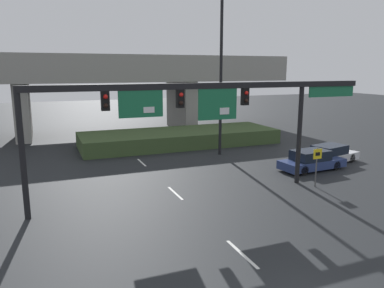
{
  "coord_description": "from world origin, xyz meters",
  "views": [
    {
      "loc": [
        -6.71,
        -7.3,
        6.97
      ],
      "look_at": [
        0.0,
        9.41,
        3.35
      ],
      "focal_mm": 35.0,
      "sensor_mm": 36.0,
      "label": 1
    }
  ],
  "objects_px": {
    "speed_limit_sign": "(317,162)",
    "highway_light_pole_near": "(221,46)",
    "parked_sedan_mid_right": "(330,154)",
    "signal_gantry": "(204,103)",
    "parked_sedan_near_right": "(311,161)"
  },
  "relations": [
    {
      "from": "highway_light_pole_near",
      "to": "parked_sedan_mid_right",
      "type": "distance_m",
      "value": 11.82
    },
    {
      "from": "signal_gantry",
      "to": "parked_sedan_mid_right",
      "type": "relative_size",
      "value": 3.93
    },
    {
      "from": "signal_gantry",
      "to": "parked_sedan_near_right",
      "type": "xyz_separation_m",
      "value": [
        9.17,
        2.13,
        -4.51
      ]
    },
    {
      "from": "parked_sedan_near_right",
      "to": "signal_gantry",
      "type": "bearing_deg",
      "value": -171.23
    },
    {
      "from": "parked_sedan_near_right",
      "to": "highway_light_pole_near",
      "type": "bearing_deg",
      "value": 115.11
    },
    {
      "from": "speed_limit_sign",
      "to": "highway_light_pole_near",
      "type": "height_order",
      "value": "highway_light_pole_near"
    },
    {
      "from": "parked_sedan_mid_right",
      "to": "signal_gantry",
      "type": "bearing_deg",
      "value": -177.27
    },
    {
      "from": "speed_limit_sign",
      "to": "parked_sedan_mid_right",
      "type": "xyz_separation_m",
      "value": [
        4.99,
        4.37,
        -0.92
      ]
    },
    {
      "from": "speed_limit_sign",
      "to": "highway_light_pole_near",
      "type": "distance_m",
      "value": 12.41
    },
    {
      "from": "signal_gantry",
      "to": "parked_sedan_near_right",
      "type": "bearing_deg",
      "value": 13.1
    },
    {
      "from": "signal_gantry",
      "to": "speed_limit_sign",
      "type": "xyz_separation_m",
      "value": [
        6.85,
        -1.1,
        -3.61
      ]
    },
    {
      "from": "highway_light_pole_near",
      "to": "parked_sedan_near_right",
      "type": "distance_m",
      "value": 11.22
    },
    {
      "from": "highway_light_pole_near",
      "to": "parked_sedan_near_right",
      "type": "bearing_deg",
      "value": -60.56
    },
    {
      "from": "signal_gantry",
      "to": "speed_limit_sign",
      "type": "height_order",
      "value": "signal_gantry"
    },
    {
      "from": "speed_limit_sign",
      "to": "parked_sedan_mid_right",
      "type": "height_order",
      "value": "speed_limit_sign"
    }
  ]
}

